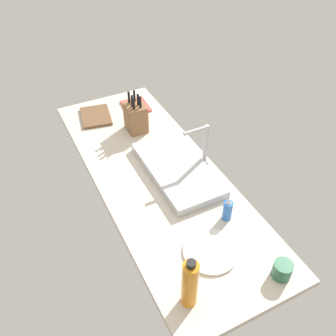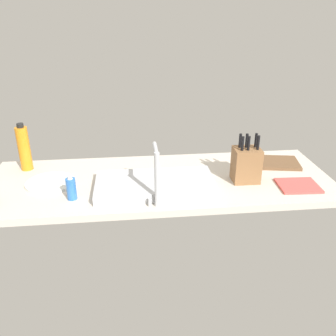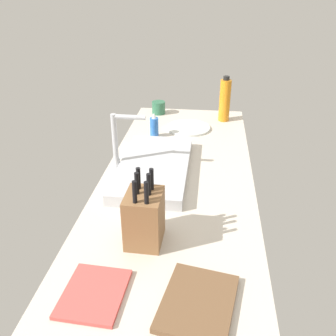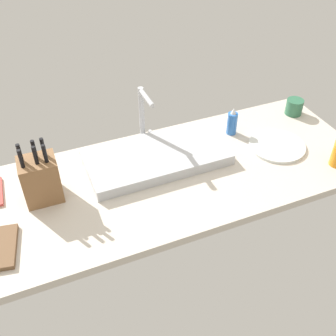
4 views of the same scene
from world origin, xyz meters
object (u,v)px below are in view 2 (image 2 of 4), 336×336
object	(u,v)px
knife_block	(246,164)
water_bottle	(24,148)
dinner_plate	(50,183)
sink_basin	(155,184)
dish_towel	(298,186)
soap_bottle	(71,188)
cutting_board	(277,163)
faucet	(156,173)

from	to	relation	value
knife_block	water_bottle	distance (cm)	119.65
water_bottle	dinner_plate	bearing A→B (deg)	128.62
sink_basin	dish_towel	distance (cm)	72.19
dish_towel	sink_basin	bearing A→B (deg)	-4.51
dish_towel	water_bottle	bearing A→B (deg)	-14.69
soap_bottle	dish_towel	size ratio (longest dim) A/B	0.67
dinner_plate	cutting_board	bearing A→B (deg)	-174.73
cutting_board	water_bottle	distance (cm)	142.05
soap_bottle	dinner_plate	bearing A→B (deg)	-52.27
soap_bottle	dish_towel	world-z (taller)	soap_bottle
dinner_plate	dish_towel	size ratio (longest dim) A/B	1.25
faucet	soap_bottle	bearing A→B (deg)	-13.14
knife_block	water_bottle	world-z (taller)	water_bottle
cutting_board	soap_bottle	size ratio (longest dim) A/B	1.81
water_bottle	dinner_plate	world-z (taller)	water_bottle
sink_basin	knife_block	xyz separation A→B (cm)	(-47.25, -4.19, 6.94)
faucet	dish_towel	xyz separation A→B (cm)	(-72.39, -9.56, -15.09)
cutting_board	water_bottle	xyz separation A→B (cm)	(141.32, -8.49, 11.62)
water_bottle	dinner_plate	distance (cm)	28.30
faucet	water_bottle	size ratio (longest dim) A/B	0.99
water_bottle	soap_bottle	bearing A→B (deg)	128.21
soap_bottle	dinner_plate	size ratio (longest dim) A/B	0.54
faucet	cutting_board	xyz separation A→B (cm)	(-72.53, -38.09, -14.79)
cutting_board	dinner_plate	world-z (taller)	cutting_board
dinner_plate	dish_towel	bearing A→B (deg)	172.28
cutting_board	sink_basin	bearing A→B (deg)	17.59
knife_block	soap_bottle	world-z (taller)	knife_block
sink_basin	water_bottle	xyz separation A→B (cm)	(69.23, -31.35, 10.16)
cutting_board	dinner_plate	xyz separation A→B (cm)	(125.30, 11.56, -0.30)
soap_bottle	cutting_board	bearing A→B (deg)	-165.52
soap_bottle	water_bottle	size ratio (longest dim) A/B	0.50
knife_block	cutting_board	size ratio (longest dim) A/B	1.04
soap_bottle	water_bottle	distance (cm)	48.06
water_bottle	dish_towel	world-z (taller)	water_bottle
knife_block	soap_bottle	distance (cm)	87.71
sink_basin	knife_block	distance (cm)	47.94
soap_bottle	dish_towel	xyz separation A→B (cm)	(-111.74, -0.37, -5.16)
sink_basin	water_bottle	distance (cm)	76.68
sink_basin	dinner_plate	world-z (taller)	sink_basin
soap_bottle	dish_towel	bearing A→B (deg)	-179.81
faucet	knife_block	xyz separation A→B (cm)	(-47.69, -19.43, -6.40)
knife_block	soap_bottle	xyz separation A→B (cm)	(87.04, 10.24, -3.53)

